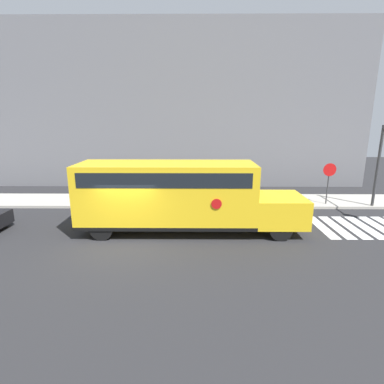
{
  "coord_description": "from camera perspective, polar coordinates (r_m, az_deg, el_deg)",
  "views": [
    {
      "loc": [
        2.89,
        -11.92,
        5.15
      ],
      "look_at": [
        2.76,
        1.9,
        1.77
      ],
      "focal_mm": 28.0,
      "sensor_mm": 36.0,
      "label": 1
    }
  ],
  "objects": [
    {
      "name": "school_bus",
      "position": [
        13.75,
        -2.76,
        -0.3
      ],
      "size": [
        10.26,
        2.57,
        3.23
      ],
      "color": "yellow",
      "rests_on": "ground"
    },
    {
      "name": "sidewalk_strip",
      "position": [
        19.32,
        -8.09,
        -1.64
      ],
      "size": [
        44.0,
        3.0,
        0.15
      ],
      "color": "#B2ADA3",
      "rests_on": "ground"
    },
    {
      "name": "crosswalk_stripes",
      "position": [
        17.2,
        31.03,
        -5.72
      ],
      "size": [
        5.4,
        3.2,
        0.01
      ],
      "color": "white",
      "rests_on": "ground"
    },
    {
      "name": "ground_plane",
      "position": [
        13.3,
        -12.21,
        -9.38
      ],
      "size": [
        60.0,
        60.0,
        0.0
      ],
      "primitive_type": "plane",
      "color": "#28282B"
    },
    {
      "name": "building_backdrop",
      "position": [
        25.11,
        -6.32,
        15.82
      ],
      "size": [
        32.0,
        4.0,
        12.2
      ],
      "color": "slate",
      "rests_on": "ground"
    },
    {
      "name": "stop_sign",
      "position": [
        19.56,
        24.6,
        2.51
      ],
      "size": [
        0.77,
        0.1,
        2.63
      ],
      "color": "#38383A",
      "rests_on": "ground"
    }
  ]
}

